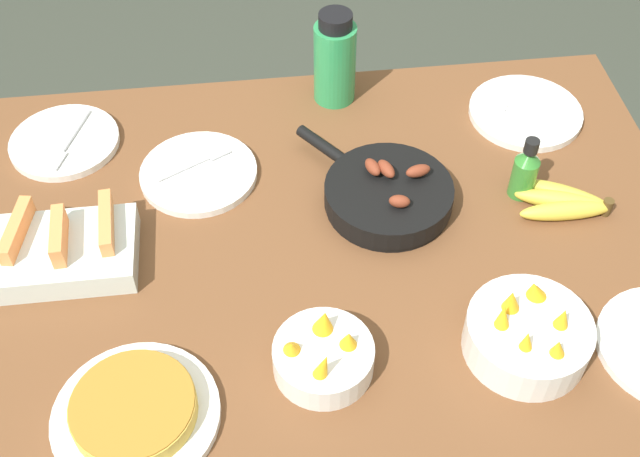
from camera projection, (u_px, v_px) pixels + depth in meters
ground_plane at (320, 435)px, 2.08m from camera, size 14.00×14.00×0.00m
dining_table at (320, 274)px, 1.58m from camera, size 1.43×0.99×0.78m
banana_bunch at (566, 202)px, 1.54m from camera, size 0.19×0.12×0.04m
melon_tray at (45, 251)px, 1.44m from camera, size 0.33×0.18×0.09m
skillet at (387, 194)px, 1.54m from camera, size 0.28×0.33×0.08m
frittata_plate_center at (135, 412)px, 1.24m from camera, size 0.26×0.26×0.05m
empty_plate_far_left at (525, 112)px, 1.73m from camera, size 0.24×0.24×0.02m
empty_plate_far_right at (199, 173)px, 1.61m from camera, size 0.23×0.23×0.02m
empty_plate_mid_edge at (65, 142)px, 1.67m from camera, size 0.23×0.23×0.02m
fruit_bowl_mango at (527, 335)px, 1.31m from camera, size 0.21×0.21×0.12m
fruit_bowl_citrus at (323, 356)px, 1.29m from camera, size 0.17×0.17×0.11m
water_bottle at (335, 59)px, 1.71m from camera, size 0.09×0.09×0.21m
hot_sauce_bottle at (525, 171)px, 1.54m from camera, size 0.05×0.05×0.14m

